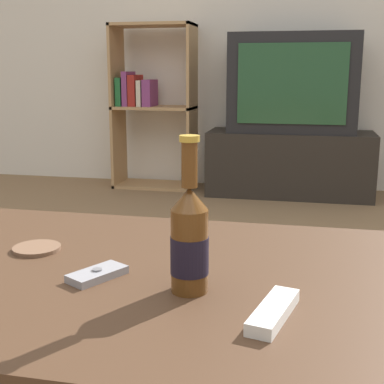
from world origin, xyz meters
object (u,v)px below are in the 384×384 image
at_px(tv_stand, 289,164).
at_px(bookshelf, 149,103).
at_px(remote_control, 273,312).
at_px(beer_bottle, 189,239).
at_px(cell_phone, 97,274).
at_px(television, 293,83).

xyz_separation_m(tv_stand, bookshelf, (-1.00, 0.07, 0.39)).
relative_size(bookshelf, remote_control, 7.43).
xyz_separation_m(bookshelf, beer_bottle, (0.93, -2.88, -0.05)).
distance_m(bookshelf, cell_phone, 2.96).
bearing_deg(bookshelf, remote_control, -70.07).
bearing_deg(cell_phone, tv_stand, 114.14).
bearing_deg(cell_phone, remote_control, 12.83).
bearing_deg(tv_stand, cell_phone, -95.07).
distance_m(tv_stand, remote_control, 2.90).
height_order(tv_stand, television, television).
bearing_deg(remote_control, tv_stand, 104.64).
xyz_separation_m(bookshelf, remote_control, (1.07, -2.95, -0.13)).
relative_size(tv_stand, remote_control, 7.08).
bearing_deg(television, cell_phone, -95.08).
xyz_separation_m(television, remote_control, (0.07, -2.88, -0.27)).
xyz_separation_m(beer_bottle, remote_control, (0.14, -0.07, -0.08)).
relative_size(cell_phone, remote_control, 0.76).
bearing_deg(remote_control, beer_bottle, 166.82).
bearing_deg(bookshelf, cell_phone, -75.22).
bearing_deg(bookshelf, tv_stand, -3.84).
relative_size(beer_bottle, cell_phone, 2.24).
relative_size(television, bookshelf, 0.72).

